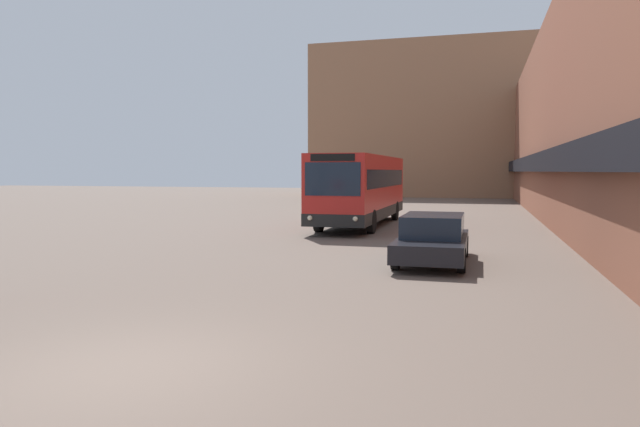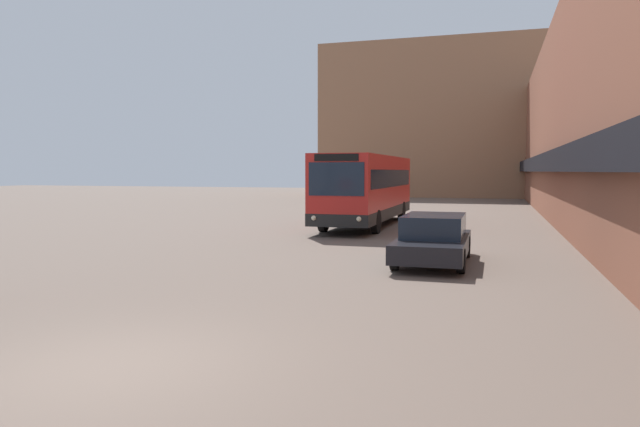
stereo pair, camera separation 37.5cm
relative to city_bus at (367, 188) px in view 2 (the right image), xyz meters
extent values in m
plane|color=#66564C|center=(1.06, -20.54, -1.79)|extent=(160.00, 160.00, 0.00)
cube|color=brown|center=(11.06, 3.46, 3.49)|extent=(5.00, 60.00, 10.57)
cube|color=black|center=(8.31, 3.46, 1.26)|extent=(0.50, 60.00, 0.90)
cube|color=#996B4C|center=(1.06, 34.28, 6.07)|extent=(26.00, 8.00, 15.73)
cube|color=red|center=(0.00, 0.01, 0.09)|extent=(2.54, 11.02, 2.90)
cube|color=black|center=(0.00, 0.01, -1.11)|extent=(2.56, 11.04, 0.51)
cube|color=#192333|center=(0.00, 0.01, 0.49)|extent=(2.56, 10.14, 0.80)
cube|color=#192333|center=(0.00, -5.52, 0.52)|extent=(2.23, 0.03, 1.31)
cube|color=black|center=(0.00, -5.52, 1.36)|extent=(1.78, 0.03, 0.28)
sphere|color=#F2EAC6|center=(-0.91, -5.53, -1.01)|extent=(0.20, 0.20, 0.20)
sphere|color=#F2EAC6|center=(0.91, -5.53, -1.01)|extent=(0.20, 0.20, 0.20)
cylinder|color=black|center=(-1.15, -3.41, -1.29)|extent=(0.28, 1.01, 1.01)
cylinder|color=black|center=(1.15, -3.41, -1.29)|extent=(0.28, 1.01, 1.01)
cylinder|color=black|center=(-1.15, 3.42, -1.29)|extent=(0.28, 1.01, 1.01)
cylinder|color=black|center=(1.15, 3.42, -1.29)|extent=(0.28, 1.01, 1.01)
cube|color=black|center=(4.26, -10.52, -1.29)|extent=(1.87, 4.70, 0.50)
cube|color=#192333|center=(4.26, -10.40, -0.72)|extent=(1.65, 2.59, 0.62)
cylinder|color=black|center=(5.12, -11.98, -1.47)|extent=(0.20, 0.64, 0.64)
cylinder|color=black|center=(3.41, -11.98, -1.47)|extent=(0.20, 0.64, 0.64)
cylinder|color=black|center=(5.12, -9.06, -1.47)|extent=(0.20, 0.64, 0.64)
cylinder|color=black|center=(3.41, -9.06, -1.47)|extent=(0.20, 0.64, 0.64)
camera|label=1|loc=(5.56, -26.96, 0.82)|focal=32.00mm
camera|label=2|loc=(5.92, -26.85, 0.82)|focal=32.00mm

